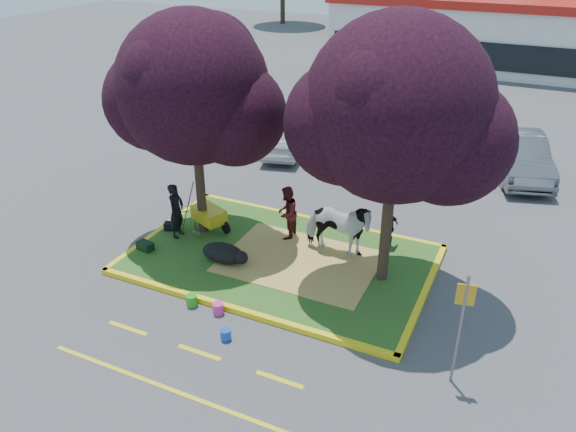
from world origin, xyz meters
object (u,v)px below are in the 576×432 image
at_px(wheelbarrow, 209,215).
at_px(sign_post, 461,319).
at_px(cow, 337,228).
at_px(calf, 223,253).
at_px(bucket_pink, 218,308).
at_px(car_black, 232,119).
at_px(bucket_blue, 226,335).
at_px(handler, 176,211).
at_px(bucket_green, 192,300).
at_px(car_silver, 286,137).

xyz_separation_m(wheelbarrow, sign_post, (7.92, -3.24, 0.98)).
distance_m(cow, wheelbarrow, 4.07).
bearing_deg(calf, bucket_pink, -87.57).
xyz_separation_m(sign_post, car_black, (-12.04, 11.75, -1.01)).
relative_size(wheelbarrow, bucket_pink, 6.38).
relative_size(sign_post, bucket_blue, 9.73).
bearing_deg(wheelbarrow, handler, -107.63).
relative_size(handler, bucket_blue, 6.29).
bearing_deg(car_black, bucket_blue, -74.39).
bearing_deg(calf, bucket_green, -108.35).
xyz_separation_m(handler, bucket_green, (2.18, -2.60, -0.84)).
bearing_deg(bucket_blue, handler, 137.14).
xyz_separation_m(wheelbarrow, bucket_blue, (2.97, -4.09, -0.51)).
bearing_deg(calf, wheelbarrow, 108.24).
relative_size(calf, car_black, 0.35).
xyz_separation_m(calf, car_black, (-5.44, 9.94, 0.19)).
bearing_deg(car_black, handler, -83.16).
height_order(cow, handler, cow).
distance_m(calf, handler, 2.16).
distance_m(bucket_green, bucket_pink, 0.77).
distance_m(bucket_pink, car_black, 13.49).
bearing_deg(bucket_green, cow, 54.97).
height_order(calf, car_silver, car_silver).
bearing_deg(handler, car_silver, -4.40).
relative_size(handler, wheelbarrow, 0.89).
bearing_deg(wheelbarrow, car_silver, 119.91).
height_order(cow, bucket_green, cow).
distance_m(car_black, car_silver, 3.50).
relative_size(cow, car_silver, 0.51).
xyz_separation_m(handler, bucket_pink, (2.95, -2.60, -0.85)).
bearing_deg(bucket_green, car_black, 115.52).
xyz_separation_m(cow, bucket_green, (-2.51, -3.58, -0.85)).
bearing_deg(cow, car_black, 43.19).
xyz_separation_m(cow, calf, (-2.73, -1.66, -0.58)).
relative_size(bucket_blue, car_black, 0.08).
xyz_separation_m(handler, bucket_blue, (3.61, -3.35, -0.86)).
height_order(wheelbarrow, car_black, car_black).
xyz_separation_m(wheelbarrow, bucket_green, (1.54, -3.34, -0.49)).
bearing_deg(wheelbarrow, bucket_blue, -30.65).
height_order(wheelbarrow, car_silver, car_silver).
bearing_deg(cow, sign_post, -133.37).
height_order(cow, car_black, cow).
distance_m(calf, bucket_green, 1.95).
xyz_separation_m(cow, car_silver, (-4.89, 7.07, -0.35)).
bearing_deg(car_silver, bucket_green, 88.33).
relative_size(cow, car_black, 0.57).
height_order(handler, car_silver, handler).
bearing_deg(bucket_blue, bucket_pink, 131.21).
relative_size(car_black, car_silver, 0.90).
distance_m(cow, car_black, 11.63).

